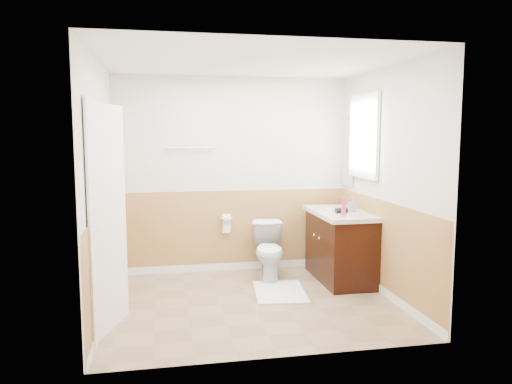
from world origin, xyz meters
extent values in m
plane|color=#8C7051|center=(0.00, 0.00, 0.00)|extent=(3.00, 3.00, 0.00)
plane|color=white|center=(0.00, 0.00, 2.50)|extent=(3.00, 3.00, 0.00)
plane|color=silver|center=(0.00, 1.30, 1.25)|extent=(3.00, 0.00, 3.00)
plane|color=silver|center=(0.00, -1.30, 1.25)|extent=(3.00, 0.00, 3.00)
plane|color=silver|center=(-1.50, 0.00, 1.25)|extent=(0.00, 3.00, 3.00)
plane|color=silver|center=(1.50, 0.00, 1.25)|extent=(0.00, 3.00, 3.00)
plane|color=#B58048|center=(0.00, 1.29, 0.50)|extent=(3.00, 0.00, 3.00)
plane|color=#B58048|center=(0.00, -1.29, 0.50)|extent=(3.00, 0.00, 3.00)
plane|color=#B58048|center=(-1.49, 0.00, 0.50)|extent=(0.00, 2.60, 2.60)
plane|color=#B58048|center=(1.49, 0.00, 0.50)|extent=(0.00, 2.60, 2.60)
imported|color=white|center=(0.38, 0.84, 0.34)|extent=(0.45, 0.71, 0.69)
cube|color=white|center=(0.38, 0.26, 0.01)|extent=(0.63, 0.85, 0.02)
cube|color=black|center=(1.21, 0.61, 0.40)|extent=(0.55, 1.10, 0.80)
sphere|color=silver|center=(0.91, 0.51, 0.55)|extent=(0.03, 0.03, 0.03)
sphere|color=silver|center=(0.91, 0.71, 0.55)|extent=(0.03, 0.03, 0.03)
cube|color=beige|center=(1.20, 0.61, 0.83)|extent=(0.60, 1.15, 0.05)
cylinder|color=silver|center=(1.21, 0.76, 0.86)|extent=(0.36, 0.36, 0.02)
cylinder|color=silver|center=(1.39, 0.76, 0.92)|extent=(0.02, 0.02, 0.14)
cylinder|color=#C5334D|center=(1.11, 0.26, 0.96)|extent=(0.05, 0.05, 0.22)
imported|color=#9398A6|center=(1.33, 0.55, 0.93)|extent=(0.08, 0.08, 0.17)
cylinder|color=black|center=(1.16, 0.46, 0.89)|extent=(0.14, 0.07, 0.07)
cylinder|color=black|center=(1.13, 0.48, 0.86)|extent=(0.03, 0.03, 0.07)
cube|color=silver|center=(1.48, 1.10, 1.55)|extent=(0.02, 0.35, 0.90)
cube|color=white|center=(1.47, 0.59, 1.75)|extent=(0.04, 0.80, 1.00)
cube|color=white|center=(1.49, 0.59, 1.75)|extent=(0.01, 0.70, 0.90)
cube|color=white|center=(-1.40, -0.45, 1.02)|extent=(0.29, 0.78, 2.04)
cube|color=white|center=(-1.48, -0.45, 1.03)|extent=(0.02, 0.92, 2.10)
sphere|color=silver|center=(-1.34, -0.12, 0.95)|extent=(0.06, 0.06, 0.06)
cylinder|color=silver|center=(-0.55, 1.25, 1.60)|extent=(0.62, 0.02, 0.02)
cylinder|color=silver|center=(-0.10, 1.23, 0.70)|extent=(0.14, 0.02, 0.02)
cylinder|color=white|center=(-0.10, 1.23, 0.70)|extent=(0.10, 0.11, 0.11)
cube|color=white|center=(-0.10, 1.23, 0.59)|extent=(0.10, 0.01, 0.16)
camera|label=1|loc=(-0.89, -4.94, 1.78)|focal=34.44mm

